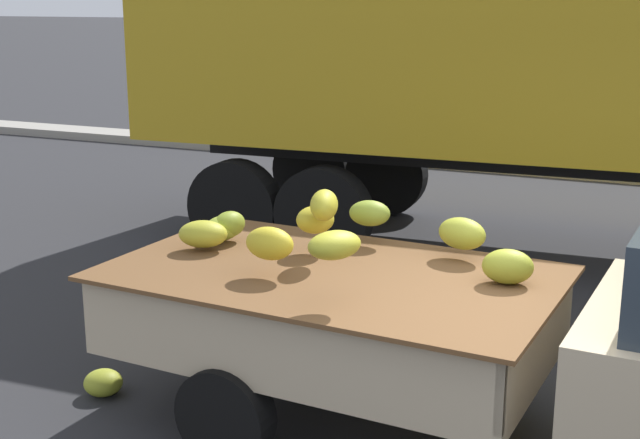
{
  "coord_description": "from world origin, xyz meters",
  "views": [
    {
      "loc": [
        0.68,
        -4.69,
        2.84
      ],
      "look_at": [
        -1.64,
        0.57,
        1.37
      ],
      "focal_mm": 48.46,
      "sensor_mm": 36.0,
      "label": 1
    }
  ],
  "objects": [
    {
      "name": "fallen_banana_bunch_near_tailgate",
      "position": [
        -3.15,
        0.02,
        0.1
      ],
      "size": [
        0.37,
        0.37,
        0.2
      ],
      "primitive_type": "ellipsoid",
      "rotation": [
        0.0,
        0.0,
        0.45
      ],
      "color": "#9DA52C",
      "rests_on": "ground"
    }
  ]
}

